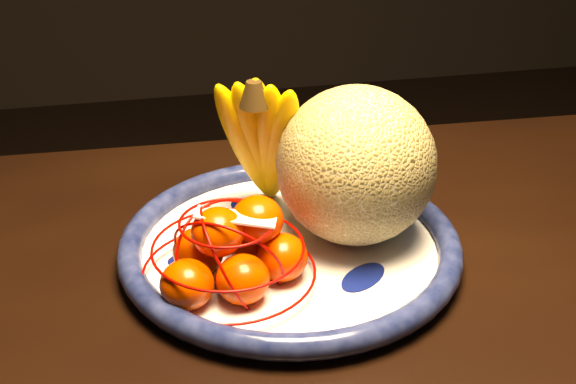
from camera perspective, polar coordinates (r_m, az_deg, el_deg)
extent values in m
cube|color=black|center=(0.75, 12.46, -10.11)|extent=(1.41, 0.87, 0.04)
cylinder|color=white|center=(0.80, 0.14, -4.34)|extent=(0.31, 0.31, 0.01)
torus|color=#060D33|center=(0.79, 0.14, -3.70)|extent=(0.34, 0.34, 0.02)
cylinder|color=white|center=(0.80, 0.14, -4.59)|extent=(0.15, 0.15, 0.00)
ellipsoid|color=#0A145B|center=(0.75, 5.36, -6.06)|extent=(0.12, 0.12, 0.00)
ellipsoid|color=#0A145B|center=(0.86, -2.77, -1.28)|extent=(0.10, 0.11, 0.00)
ellipsoid|color=#0A145B|center=(0.78, -6.93, -4.64)|extent=(0.10, 0.07, 0.00)
sphere|color=olive|center=(0.78, 4.86, 1.90)|extent=(0.16, 0.16, 0.16)
ellipsoid|color=#F3B100|center=(0.82, -2.95, 3.88)|extent=(0.10, 0.09, 0.16)
ellipsoid|color=#F3B100|center=(0.82, -2.33, 3.89)|extent=(0.09, 0.09, 0.17)
ellipsoid|color=#F3B100|center=(0.82, -1.74, 3.97)|extent=(0.07, 0.09, 0.17)
ellipsoid|color=#F3B100|center=(0.82, -1.25, 3.79)|extent=(0.05, 0.10, 0.17)
ellipsoid|color=#F3B100|center=(0.81, -0.62, 3.66)|extent=(0.05, 0.10, 0.16)
cone|color=black|center=(0.79, -1.86, 8.73)|extent=(0.03, 0.03, 0.03)
ellipsoid|color=#E83D00|center=(0.71, -7.20, -6.54)|extent=(0.05, 0.05, 0.04)
ellipsoid|color=#E83D00|center=(0.71, -3.23, -6.22)|extent=(0.05, 0.05, 0.04)
ellipsoid|color=#E83D00|center=(0.74, -0.44, -4.66)|extent=(0.05, 0.05, 0.04)
ellipsoid|color=#E83D00|center=(0.75, -6.40, -4.22)|extent=(0.05, 0.05, 0.04)
ellipsoid|color=#E83D00|center=(0.77, -2.65, -3.36)|extent=(0.05, 0.05, 0.04)
ellipsoid|color=#E83D00|center=(0.71, -5.02, -2.85)|extent=(0.05, 0.05, 0.04)
ellipsoid|color=#E83D00|center=(0.73, -2.20, -1.98)|extent=(0.05, 0.05, 0.04)
torus|color=#A10400|center=(0.74, -4.21, -5.63)|extent=(0.18, 0.18, 0.00)
torus|color=#A10400|center=(0.73, -4.29, -3.94)|extent=(0.16, 0.16, 0.00)
torus|color=#A10400|center=(0.71, -4.36, -2.15)|extent=(0.10, 0.10, 0.00)
torus|color=#A10400|center=(0.73, -4.25, -4.70)|extent=(0.12, 0.09, 0.10)
torus|color=#A10400|center=(0.73, -4.25, -4.70)|extent=(0.05, 0.11, 0.10)
torus|color=#A10400|center=(0.73, -4.25, -4.70)|extent=(0.12, 0.10, 0.10)
cube|color=white|center=(0.71, -3.74, -1.77)|extent=(0.08, 0.05, 0.01)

